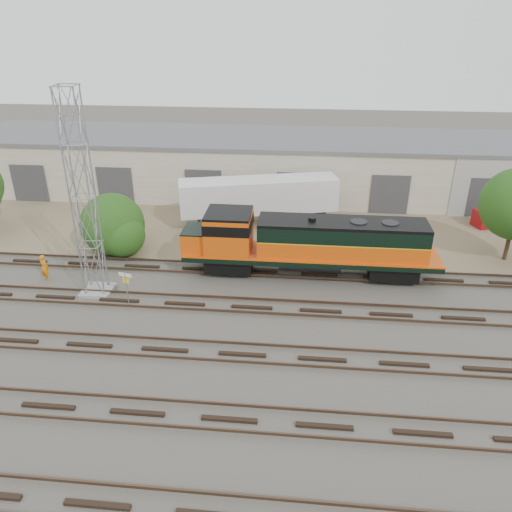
# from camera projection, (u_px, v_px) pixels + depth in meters

# --- Properties ---
(ground) EXTENTS (140.00, 140.00, 0.00)m
(ground) POSITION_uv_depth(u_px,v_px,m) (249.00, 323.00, 27.85)
(ground) COLOR #47423A
(ground) RESTS_ON ground
(dirt_strip) EXTENTS (80.00, 16.00, 0.02)m
(dirt_strip) POSITION_uv_depth(u_px,v_px,m) (269.00, 222.00, 41.26)
(dirt_strip) COLOR #726047
(dirt_strip) RESTS_ON ground
(tracks) EXTENTS (80.00, 20.40, 0.28)m
(tracks) POSITION_uv_depth(u_px,v_px,m) (242.00, 354.00, 25.13)
(tracks) COLOR black
(tracks) RESTS_ON ground
(warehouse) EXTENTS (58.40, 10.40, 5.30)m
(warehouse) POSITION_uv_depth(u_px,v_px,m) (276.00, 165.00, 47.23)
(warehouse) COLOR beige
(warehouse) RESTS_ON ground
(locomotive) EXTENTS (16.44, 2.88, 3.95)m
(locomotive) POSITION_uv_depth(u_px,v_px,m) (306.00, 243.00, 31.95)
(locomotive) COLOR black
(locomotive) RESTS_ON tracks
(signal_tower) EXTENTS (1.81, 1.81, 12.24)m
(signal_tower) POSITION_uv_depth(u_px,v_px,m) (83.00, 201.00, 28.34)
(signal_tower) COLOR gray
(signal_tower) RESTS_ON ground
(sign_post) EXTENTS (0.83, 0.24, 2.06)m
(sign_post) POSITION_uv_depth(u_px,v_px,m) (126.00, 282.00, 29.06)
(sign_post) COLOR gray
(sign_post) RESTS_ON ground
(worker) EXTENTS (0.75, 0.62, 1.75)m
(worker) POSITION_uv_depth(u_px,v_px,m) (44.00, 267.00, 31.99)
(worker) COLOR orange
(worker) RESTS_ON ground
(semi_trailer) EXTENTS (12.73, 5.56, 3.85)m
(semi_trailer) POSITION_uv_depth(u_px,v_px,m) (262.00, 196.00, 39.74)
(semi_trailer) COLOR silver
(semi_trailer) RESTS_ON ground
(dumpster_red) EXTENTS (1.90, 1.84, 1.40)m
(dumpster_red) POSITION_uv_depth(u_px,v_px,m) (485.00, 219.00, 40.07)
(dumpster_red) COLOR maroon
(dumpster_red) RESTS_ON ground
(tree_mid) EXTENTS (4.75, 4.52, 4.52)m
(tree_mid) POSITION_uv_depth(u_px,v_px,m) (115.00, 227.00, 35.39)
(tree_mid) COLOR #382619
(tree_mid) RESTS_ON ground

